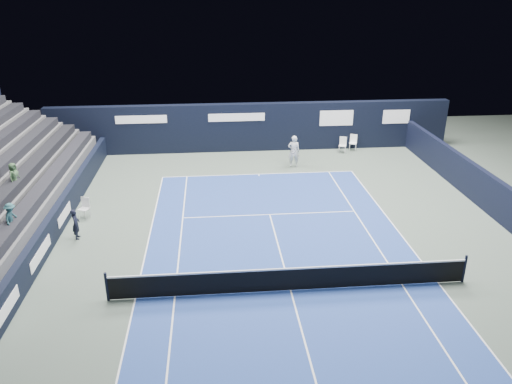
# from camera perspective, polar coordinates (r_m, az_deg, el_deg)

# --- Properties ---
(ground) EXTENTS (48.00, 48.00, 0.00)m
(ground) POSITION_cam_1_polar(r_m,az_deg,el_deg) (19.92, 3.08, -7.99)
(ground) COLOR #49574C
(ground) RESTS_ON ground
(court_surface) EXTENTS (10.97, 23.77, 0.01)m
(court_surface) POSITION_cam_1_polar(r_m,az_deg,el_deg) (18.25, 3.98, -11.17)
(court_surface) COLOR navy
(court_surface) RESTS_ON ground
(enclosure_wall_right) EXTENTS (0.30, 22.00, 1.80)m
(enclosure_wall_right) POSITION_cam_1_polar(r_m,az_deg,el_deg) (26.39, 24.99, -0.07)
(enclosure_wall_right) COLOR black
(enclosure_wall_right) RESTS_ON ground
(folding_chair_back_a) EXTENTS (0.58, 0.60, 1.03)m
(folding_chair_back_a) POSITION_cam_1_polar(r_m,az_deg,el_deg) (32.97, 9.91, 5.65)
(folding_chair_back_a) COLOR silver
(folding_chair_back_a) RESTS_ON ground
(folding_chair_back_b) EXTENTS (0.58, 0.57, 1.04)m
(folding_chair_back_b) POSITION_cam_1_polar(r_m,az_deg,el_deg) (33.58, 11.05, 5.72)
(folding_chair_back_b) COLOR white
(folding_chair_back_b) RESTS_ON ground
(line_judge_chair) EXTENTS (0.55, 0.54, 0.98)m
(line_judge_chair) POSITION_cam_1_polar(r_m,az_deg,el_deg) (24.63, -19.00, -1.55)
(line_judge_chair) COLOR silver
(line_judge_chair) RESTS_ON ground
(line_judge) EXTENTS (0.37, 0.52, 1.35)m
(line_judge) POSITION_cam_1_polar(r_m,az_deg,el_deg) (22.69, -19.89, -3.46)
(line_judge) COLOR black
(line_judge) RESTS_ON ground
(court_markings) EXTENTS (11.03, 23.83, 0.00)m
(court_markings) POSITION_cam_1_polar(r_m,az_deg,el_deg) (18.25, 3.98, -11.15)
(court_markings) COLOR white
(court_markings) RESTS_ON court_surface
(tennis_net) EXTENTS (12.90, 0.10, 1.10)m
(tennis_net) POSITION_cam_1_polar(r_m,az_deg,el_deg) (17.97, 4.02, -9.83)
(tennis_net) COLOR black
(tennis_net) RESTS_ON ground
(back_sponsor_wall) EXTENTS (26.00, 0.63, 3.10)m
(back_sponsor_wall) POSITION_cam_1_polar(r_m,az_deg,el_deg) (32.70, -0.47, 7.44)
(back_sponsor_wall) COLOR black
(back_sponsor_wall) RESTS_ON ground
(side_barrier_left) EXTENTS (0.33, 22.00, 1.20)m
(side_barrier_left) POSITION_cam_1_polar(r_m,az_deg,el_deg) (24.00, -21.44, -2.45)
(side_barrier_left) COLOR black
(side_barrier_left) RESTS_ON ground
(tennis_player) EXTENTS (0.77, 0.90, 1.93)m
(tennis_player) POSITION_cam_1_polar(r_m,az_deg,el_deg) (29.81, 4.34, 4.67)
(tennis_player) COLOR silver
(tennis_player) RESTS_ON ground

